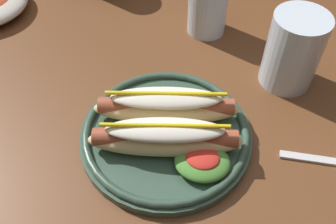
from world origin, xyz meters
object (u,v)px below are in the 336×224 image
object	(u,v)px
hot_dog_plate	(167,130)
extra_cup	(208,0)
fork	(328,161)
water_cup	(293,51)

from	to	relation	value
hot_dog_plate	extra_cup	xyz separation A→B (m)	(0.04, 0.28, 0.04)
fork	water_cup	bearing A→B (deg)	110.21
water_cup	extra_cup	size ratio (longest dim) A/B	0.97
extra_cup	fork	bearing A→B (deg)	-56.26
water_cup	extra_cup	bearing A→B (deg)	139.28
hot_dog_plate	extra_cup	distance (m)	0.29
fork	extra_cup	size ratio (longest dim) A/B	0.88
water_cup	hot_dog_plate	bearing A→B (deg)	-140.46
hot_dog_plate	water_cup	world-z (taller)	water_cup
hot_dog_plate	water_cup	size ratio (longest dim) A/B	1.99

